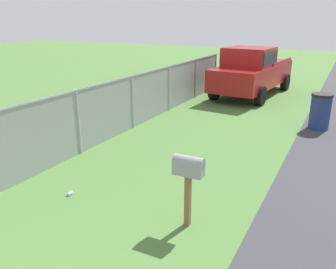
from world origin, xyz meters
The scene contains 5 objects.
mailbox centered at (4.97, -0.44, 0.97)m, with size 0.22×0.49×1.22m.
pickup_truck centered at (15.38, 1.30, 1.11)m, with size 5.52×2.60×2.09m.
trash_bin centered at (11.59, -1.83, 0.55)m, with size 0.62×0.62×1.09m.
fence_section centered at (7.82, 3.27, 0.89)m, with size 16.98×0.07×1.63m.
litter_can_midfield_a centered at (4.83, 1.99, 0.03)m, with size 0.07×0.07×0.12m, color silver.
Camera 1 is at (0.46, -2.44, 3.25)m, focal length 36.87 mm.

